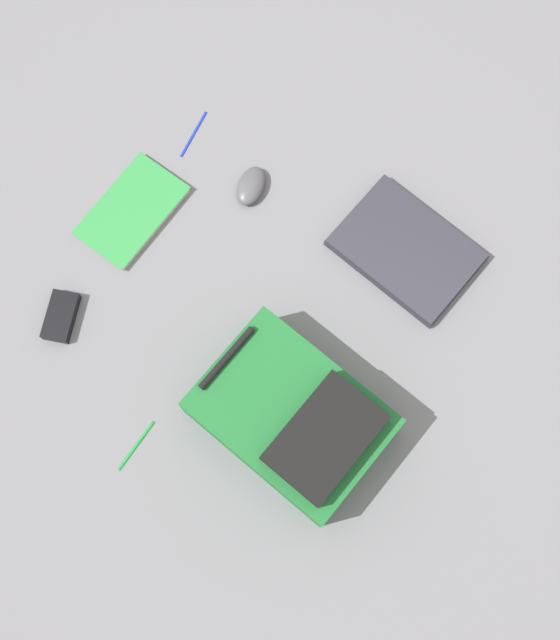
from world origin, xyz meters
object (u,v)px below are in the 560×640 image
pen_black (136,446)px  book_comic (132,211)px  backpack (294,418)px  power_brick (61,316)px  computer_mouse (251,186)px  pen_blue (194,134)px  laptop (406,250)px

pen_black → book_comic: bearing=-63.3°
backpack → pen_black: backpack is taller
backpack → power_brick: (0.61, -0.01, -0.06)m
computer_mouse → power_brick: 0.56m
power_brick → pen_blue: 0.57m
book_comic → power_brick: 0.31m
backpack → pen_blue: (0.52, -0.58, -0.07)m
computer_mouse → power_brick: bearing=56.6°
power_brick → pen_black: (-0.30, 0.21, -0.01)m
backpack → laptop: size_ratio=1.22×
laptop → power_brick: (0.70, 0.48, -0.00)m
laptop → power_brick: laptop is taller
power_brick → pen_blue: bearing=-98.6°
computer_mouse → power_brick: computer_mouse is taller
pen_blue → laptop: bearing=172.1°
book_comic → pen_blue: size_ratio=2.15×
pen_blue → backpack: bearing=132.1°
pen_black → backpack: bearing=-148.6°
power_brick → pen_black: bearing=145.4°
book_comic → power_brick: size_ratio=2.49×
computer_mouse → pen_blue: 0.21m
pen_blue → pen_black: bearing=105.2°
laptop → pen_black: (0.40, 0.69, -0.01)m
backpack → computer_mouse: (0.33, -0.50, -0.06)m
computer_mouse → laptop: bearing=176.2°
pen_black → pen_blue: size_ratio=0.95×
laptop → pen_blue: bearing=-7.9°
power_brick → book_comic: bearing=-96.7°
pen_black → pen_blue: 0.80m
pen_black → pen_blue: (0.21, -0.77, -0.00)m
backpack → pen_black: bearing=31.4°
pen_blue → computer_mouse: bearing=157.5°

